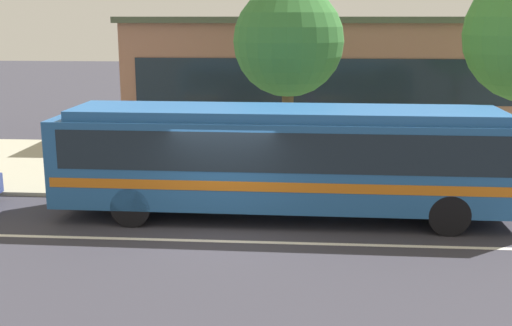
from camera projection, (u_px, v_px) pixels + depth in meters
ground_plane at (223, 230)px, 15.61m from camera, size 120.00×120.00×0.00m
sidewalk_slab at (247, 167)px, 21.96m from camera, size 60.00×8.00×0.12m
lane_stripe_center at (219, 241)px, 14.83m from camera, size 56.00×0.16×0.01m
transit_bus at (285, 155)px, 16.29m from camera, size 11.76×2.60×2.87m
pedestrian_waiting_near_sign at (309, 155)px, 18.96m from camera, size 0.46×0.46×1.68m
pedestrian_walking_along_curb at (170, 158)px, 18.48m from camera, size 0.48×0.48×1.68m
bus_stop_sign at (419, 138)px, 17.98m from camera, size 0.08×0.44×2.56m
street_tree_near_stop at (288, 42)px, 20.13m from camera, size 3.52×3.52×6.00m
station_building at (322, 76)px, 28.09m from camera, size 16.43×7.86×5.12m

